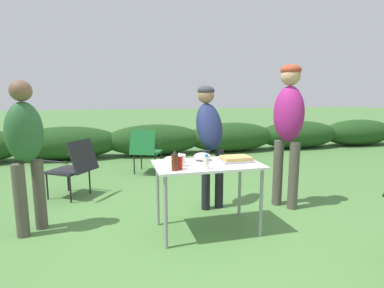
{
  "coord_description": "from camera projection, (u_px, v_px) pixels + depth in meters",
  "views": [
    {
      "loc": [
        -0.92,
        -2.91,
        1.44
      ],
      "look_at": [
        -0.07,
        0.37,
        0.89
      ],
      "focal_mm": 28.0,
      "sensor_mm": 36.0,
      "label": 1
    }
  ],
  "objects": [
    {
      "name": "standing_person_in_red_jacket",
      "position": [
        26.0,
        144.0,
        3.04
      ],
      "size": [
        0.47,
        0.48,
        1.59
      ],
      "rotation": [
        0.0,
        0.0,
        0.85
      ],
      "color": "#4C473D",
      "rests_on": "ground"
    },
    {
      "name": "camp_chair_green_behind_table",
      "position": [
        146.0,
        149.0,
        5.52
      ],
      "size": [
        0.66,
        0.73,
        0.83
      ],
      "rotation": [
        0.0,
        0.0,
        -0.42
      ],
      "color": "#19602D",
      "rests_on": "ground"
    },
    {
      "name": "shrub_hedge",
      "position": [
        154.0,
        140.0,
        7.29
      ],
      "size": [
        14.4,
        0.9,
        0.75
      ],
      "color": "#1E4219",
      "rests_on": "ground"
    },
    {
      "name": "food_tray",
      "position": [
        236.0,
        159.0,
        3.21
      ],
      "size": [
        0.34,
        0.26,
        0.06
      ],
      "color": "#9E9EA3",
      "rests_on": "folding_table"
    },
    {
      "name": "folding_table",
      "position": [
        207.0,
        171.0,
        3.13
      ],
      "size": [
        1.1,
        0.64,
        0.74
      ],
      "color": "white",
      "rests_on": "ground"
    },
    {
      "name": "standing_person_in_olive_jacket",
      "position": [
        209.0,
        131.0,
        3.82
      ],
      "size": [
        0.39,
        0.49,
        1.57
      ],
      "rotation": [
        0.0,
        0.0,
        0.11
      ],
      "color": "black",
      "rests_on": "ground"
    },
    {
      "name": "camp_chair_near_hedge",
      "position": [
        74.0,
        165.0,
        4.21
      ],
      "size": [
        0.75,
        0.71,
        0.83
      ],
      "rotation": [
        0.0,
        0.0,
        0.98
      ],
      "color": "#232328",
      "rests_on": "ground"
    },
    {
      "name": "mixing_bowl",
      "position": [
        202.0,
        157.0,
        3.26
      ],
      "size": [
        0.19,
        0.19,
        0.08
      ],
      "primitive_type": "ellipsoid",
      "color": "silver",
      "rests_on": "folding_table"
    },
    {
      "name": "ketchup_bottle",
      "position": [
        179.0,
        161.0,
        2.86
      ],
      "size": [
        0.06,
        0.06,
        0.16
      ],
      "color": "red",
      "rests_on": "folding_table"
    },
    {
      "name": "standing_person_in_navy_coat",
      "position": [
        288.0,
        120.0,
        3.76
      ],
      "size": [
        0.45,
        0.48,
        1.82
      ],
      "rotation": [
        0.0,
        0.0,
        -1.0
      ],
      "color": "#4C473D",
      "rests_on": "ground"
    },
    {
      "name": "bbq_sauce_bottle",
      "position": [
        175.0,
        161.0,
        2.81
      ],
      "size": [
        0.07,
        0.07,
        0.2
      ],
      "color": "#562314",
      "rests_on": "folding_table"
    },
    {
      "name": "plate_stack",
      "position": [
        175.0,
        160.0,
        3.16
      ],
      "size": [
        0.21,
        0.21,
        0.05
      ],
      "primitive_type": "cylinder",
      "color": "white",
      "rests_on": "folding_table"
    },
    {
      "name": "ground_plane",
      "position": [
        207.0,
        230.0,
        3.23
      ],
      "size": [
        60.0,
        60.0,
        0.0
      ],
      "primitive_type": "plane",
      "color": "#4C7A3D"
    },
    {
      "name": "paper_cup_stack",
      "position": [
        182.0,
        160.0,
        2.99
      ],
      "size": [
        0.08,
        0.08,
        0.12
      ],
      "primitive_type": "cylinder",
      "color": "white",
      "rests_on": "folding_table"
    },
    {
      "name": "mayo_bottle",
      "position": [
        206.0,
        161.0,
        2.88
      ],
      "size": [
        0.06,
        0.06,
        0.15
      ],
      "color": "silver",
      "rests_on": "folding_table"
    }
  ]
}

